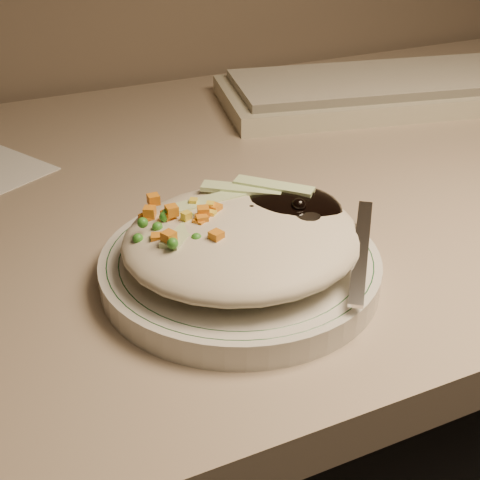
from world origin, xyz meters
name	(u,v)px	position (x,y,z in m)	size (l,w,h in m)	color
desk	(239,323)	(0.00, 1.38, 0.54)	(1.40, 0.70, 0.74)	gray
plate	(240,267)	(-0.08, 1.20, 0.75)	(0.23, 0.23, 0.02)	silver
plate_rim	(240,257)	(-0.08, 1.20, 0.76)	(0.22, 0.22, 0.00)	#144723
meal	(245,233)	(-0.08, 1.20, 0.78)	(0.21, 0.19, 0.05)	#B8AE95
keyboard	(406,88)	(0.32, 1.51, 0.76)	(0.54, 0.28, 0.04)	#B8B297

